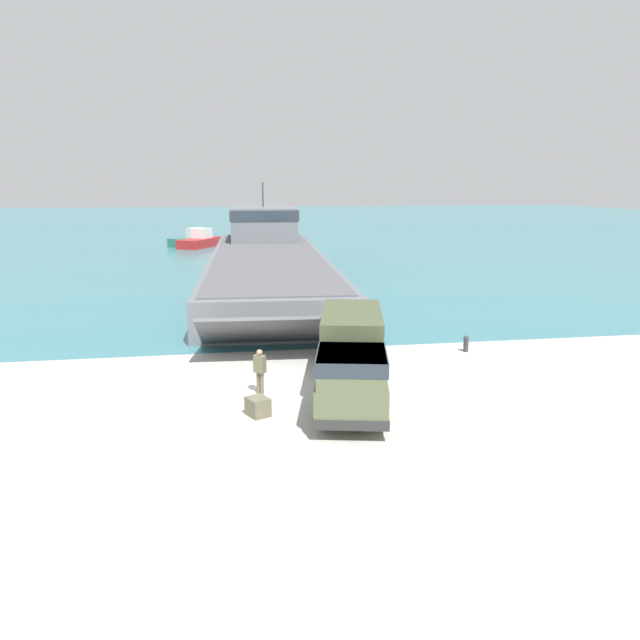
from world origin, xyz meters
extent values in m
plane|color=#B7B5AD|center=(0.00, 0.00, 0.00)|extent=(240.00, 240.00, 0.00)
cube|color=teal|center=(0.00, 95.02, 0.00)|extent=(240.00, 180.00, 0.01)
cube|color=slate|center=(2.79, 25.93, 1.09)|extent=(11.07, 40.09, 2.18)
cube|color=#56565B|center=(2.79, 25.93, 2.22)|extent=(10.28, 38.47, 0.08)
cube|color=slate|center=(3.56, 39.68, 3.82)|extent=(6.82, 11.43, 3.27)
cube|color=#28333D|center=(3.56, 39.68, 4.81)|extent=(7.00, 11.56, 0.98)
cylinder|color=#3F3F42|center=(3.56, 39.68, 6.65)|extent=(0.16, 0.16, 2.40)
cube|color=#56565B|center=(1.56, 4.17, 1.20)|extent=(7.75, 4.40, 2.09)
cube|color=#566042|center=(3.46, -2.34, 1.01)|extent=(3.92, 8.06, 1.18)
cube|color=#566042|center=(2.91, -4.83, 2.07)|extent=(2.69, 3.04, 0.94)
cube|color=#28333D|center=(2.91, -4.83, 2.30)|extent=(2.76, 3.08, 0.47)
cube|color=#495236|center=(3.74, -1.05, 2.34)|extent=(3.22, 5.27, 1.48)
cube|color=#2D2D2D|center=(2.65, -6.04, 0.57)|extent=(2.36, 0.74, 0.32)
cylinder|color=black|center=(3.86, -4.88, 0.65)|extent=(0.66, 1.35, 1.30)
cylinder|color=black|center=(2.03, -4.48, 0.65)|extent=(0.66, 1.35, 1.30)
cylinder|color=black|center=(4.77, -0.73, 0.65)|extent=(0.66, 1.35, 1.30)
cylinder|color=black|center=(2.94, -0.33, 0.65)|extent=(0.66, 1.35, 1.30)
cylinder|color=black|center=(5.01, 0.34, 0.65)|extent=(0.66, 1.35, 1.30)
cylinder|color=black|center=(3.18, 0.74, 0.65)|extent=(0.66, 1.35, 1.30)
cylinder|color=#6B664C|center=(0.15, -1.00, 0.42)|extent=(0.14, 0.14, 0.84)
cylinder|color=#6B664C|center=(0.28, -1.12, 0.42)|extent=(0.14, 0.14, 0.84)
cube|color=#6B664C|center=(0.21, -1.06, 1.17)|extent=(0.49, 0.47, 0.67)
sphere|color=tan|center=(0.21, -1.06, 1.62)|extent=(0.23, 0.23, 0.23)
cube|color=#2D7060|center=(-4.06, 56.89, 0.53)|extent=(6.18, 5.97, 1.06)
cube|color=silver|center=(-3.70, 57.23, 1.64)|extent=(2.42, 2.40, 1.16)
cube|color=#B22323|center=(-3.15, 54.85, 0.54)|extent=(5.64, 7.22, 1.08)
cube|color=silver|center=(-2.91, 55.29, 1.67)|extent=(2.63, 2.69, 1.19)
cylinder|color=#333338|center=(10.26, 3.35, 0.29)|extent=(0.24, 0.24, 0.57)
sphere|color=#333338|center=(10.26, 3.35, 0.64)|extent=(0.27, 0.27, 0.27)
cube|color=#6B664C|center=(-0.03, -3.32, 0.32)|extent=(0.91, 0.97, 0.64)
camera|label=1|loc=(-1.26, -23.63, 7.85)|focal=35.00mm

